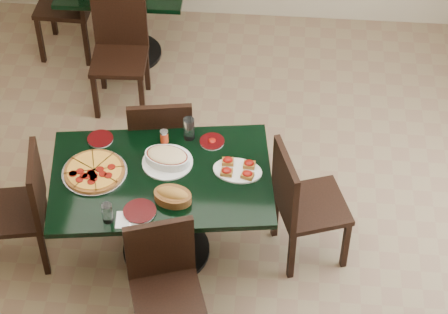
# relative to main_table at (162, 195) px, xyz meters

# --- Properties ---
(floor) EXTENTS (5.50, 5.50, 0.00)m
(floor) POSITION_rel_main_table_xyz_m (0.37, 0.12, -0.57)
(floor) COLOR brown
(floor) RESTS_ON ground
(main_table) EXTENTS (1.52, 1.09, 0.75)m
(main_table) POSITION_rel_main_table_xyz_m (0.00, 0.00, 0.00)
(main_table) COLOR black
(main_table) RESTS_ON floor
(back_table) EXTENTS (1.04, 0.76, 0.75)m
(back_table) POSITION_rel_main_table_xyz_m (-0.61, 2.18, -0.04)
(back_table) COLOR black
(back_table) RESTS_ON floor
(chair_far) EXTENTS (0.50, 0.50, 0.93)m
(chair_far) POSITION_rel_main_table_xyz_m (-0.08, 0.57, -0.04)
(chair_far) COLOR black
(chair_far) RESTS_ON floor
(chair_near) EXTENTS (0.53, 0.53, 0.90)m
(chair_near) POSITION_rel_main_table_xyz_m (0.09, -0.63, -0.06)
(chair_near) COLOR black
(chair_near) RESTS_ON floor
(chair_right) EXTENTS (0.56, 0.56, 0.94)m
(chair_right) POSITION_rel_main_table_xyz_m (0.90, 0.07, -0.04)
(chair_right) COLOR black
(chair_right) RESTS_ON floor
(chair_left) EXTENTS (0.49, 0.49, 0.91)m
(chair_left) POSITION_rel_main_table_xyz_m (-0.91, -0.09, -0.06)
(chair_left) COLOR black
(chair_left) RESTS_ON floor
(back_chair_near) EXTENTS (0.45, 0.45, 0.92)m
(back_chair_near) POSITION_rel_main_table_xyz_m (-0.56, 1.62, -0.05)
(back_chair_near) COLOR black
(back_chair_near) RESTS_ON floor
(pepperoni_pizza) EXTENTS (0.42, 0.42, 0.04)m
(pepperoni_pizza) POSITION_rel_main_table_xyz_m (-0.43, -0.01, 0.20)
(pepperoni_pizza) COLOR #B5B5BC
(pepperoni_pizza) RESTS_ON main_table
(lasagna_casserole) EXTENTS (0.33, 0.33, 0.09)m
(lasagna_casserole) POSITION_rel_main_table_xyz_m (0.03, 0.12, 0.23)
(lasagna_casserole) COLOR silver
(lasagna_casserole) RESTS_ON main_table
(bread_basket) EXTENTS (0.27, 0.21, 0.10)m
(bread_basket) POSITION_rel_main_table_xyz_m (0.10, -0.20, 0.22)
(bread_basket) COLOR brown
(bread_basket) RESTS_ON main_table
(bruschetta_platter) EXTENTS (0.35, 0.27, 0.05)m
(bruschetta_platter) POSITION_rel_main_table_xyz_m (0.48, 0.08, 0.21)
(bruschetta_platter) COLOR silver
(bruschetta_platter) RESTS_ON main_table
(side_plate_near) EXTENTS (0.20, 0.20, 0.02)m
(side_plate_near) POSITION_rel_main_table_xyz_m (-0.09, -0.32, 0.19)
(side_plate_near) COLOR silver
(side_plate_near) RESTS_ON main_table
(side_plate_far_r) EXTENTS (0.17, 0.17, 0.03)m
(side_plate_far_r) POSITION_rel_main_table_xyz_m (0.30, 0.34, 0.19)
(side_plate_far_r) COLOR silver
(side_plate_far_r) RESTS_ON main_table
(side_plate_far_l) EXTENTS (0.17, 0.17, 0.02)m
(side_plate_far_l) POSITION_rel_main_table_xyz_m (-0.45, 0.30, 0.19)
(side_plate_far_l) COLOR silver
(side_plate_far_l) RESTS_ON main_table
(napkin_setting) EXTENTS (0.15, 0.15, 0.01)m
(napkin_setting) POSITION_rel_main_table_xyz_m (-0.15, -0.39, 0.18)
(napkin_setting) COLOR silver
(napkin_setting) RESTS_ON main_table
(water_glass_a) EXTENTS (0.07, 0.07, 0.16)m
(water_glass_a) POSITION_rel_main_table_xyz_m (0.14, 0.37, 0.26)
(water_glass_a) COLOR silver
(water_glass_a) RESTS_ON main_table
(water_glass_b) EXTENTS (0.06, 0.06, 0.14)m
(water_glass_b) POSITION_rel_main_table_xyz_m (-0.27, -0.40, 0.25)
(water_glass_b) COLOR silver
(water_glass_b) RESTS_ON main_table
(pepper_shaker) EXTENTS (0.06, 0.06, 0.09)m
(pepper_shaker) POSITION_rel_main_table_xyz_m (-0.02, 0.32, 0.23)
(pepper_shaker) COLOR red
(pepper_shaker) RESTS_ON main_table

